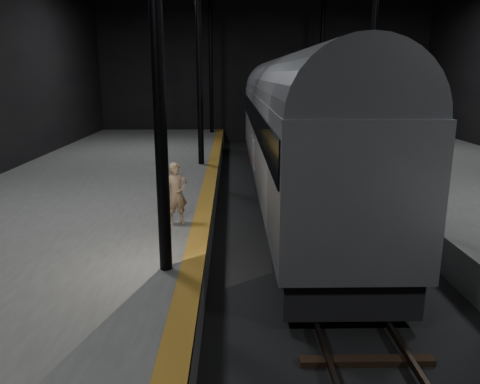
{
  "coord_description": "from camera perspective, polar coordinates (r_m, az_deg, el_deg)",
  "views": [
    {
      "loc": [
        -2.39,
        -13.29,
        5.02
      ],
      "look_at": [
        -2.18,
        -1.32,
        2.0
      ],
      "focal_mm": 35.0,
      "sensor_mm": 36.0,
      "label": 1
    }
  ],
  "objects": [
    {
      "name": "woman",
      "position": [
        12.85,
        -7.78,
        -0.2
      ],
      "size": [
        0.74,
        0.62,
        1.72
      ],
      "primitive_type": "imported",
      "rotation": [
        0.0,
        0.0,
        0.39
      ],
      "color": "tan",
      "rests_on": "platform_left"
    },
    {
      "name": "ground",
      "position": [
        14.4,
        8.66,
        -6.4
      ],
      "size": [
        44.0,
        44.0,
        0.0
      ],
      "primitive_type": "plane",
      "color": "black",
      "rests_on": "ground"
    },
    {
      "name": "platform_left",
      "position": [
        14.94,
        -21.03,
        -4.43
      ],
      "size": [
        9.0,
        43.8,
        1.0
      ],
      "primitive_type": "cube",
      "color": "#4D4E4B",
      "rests_on": "ground"
    },
    {
      "name": "tactile_strip",
      "position": [
        13.91,
        -4.52,
        -2.66
      ],
      "size": [
        0.5,
        43.8,
        0.01
      ],
      "primitive_type": "cube",
      "color": "#95661B",
      "rests_on": "platform_left"
    },
    {
      "name": "track",
      "position": [
        14.38,
        8.67,
        -6.15
      ],
      "size": [
        2.4,
        43.0,
        0.24
      ],
      "color": "#3F3328",
      "rests_on": "ground"
    },
    {
      "name": "train",
      "position": [
        18.84,
        6.35,
        8.33
      ],
      "size": [
        3.14,
        21.0,
        5.61
      ],
      "color": "#979A9E",
      "rests_on": "ground"
    }
  ]
}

